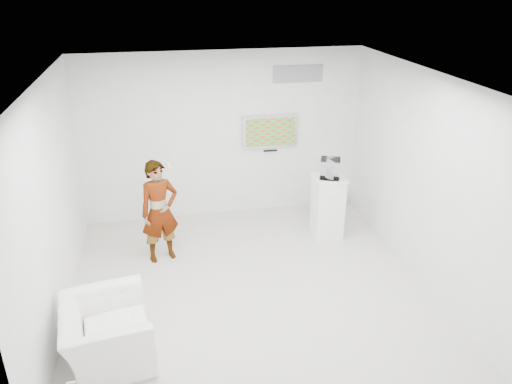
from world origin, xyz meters
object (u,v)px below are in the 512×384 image
floor_uplight (342,199)px  armchair (107,333)px  pedestal (328,207)px  tv (270,131)px  person (160,212)px

floor_uplight → armchair: bearing=-140.3°
pedestal → armchair: bearing=-145.7°
tv → floor_uplight: tv is taller
tv → pedestal: size_ratio=0.93×
person → armchair: (-0.69, -2.17, -0.46)m
floor_uplight → tv: bearing=176.1°
person → floor_uplight: size_ratio=6.27×
person → armchair: 2.32m
tv → floor_uplight: size_ratio=3.83×
person → armchair: size_ratio=1.47×
tv → armchair: (-2.74, -3.57, -1.19)m
person → pedestal: bearing=-13.5°
tv → floor_uplight: bearing=-3.9°
pedestal → floor_uplight: (0.70, 1.10, -0.41)m
pedestal → floor_uplight: 1.37m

